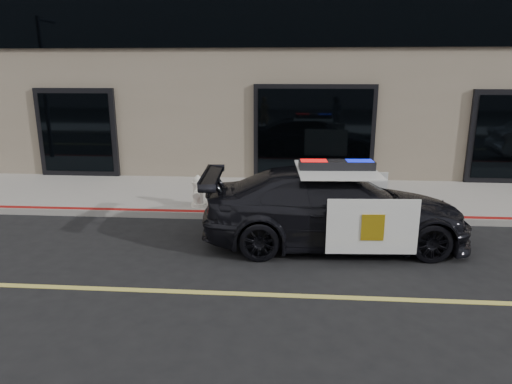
{
  "coord_description": "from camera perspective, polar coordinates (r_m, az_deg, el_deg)",
  "views": [
    {
      "loc": [
        -1.66,
        -6.17,
        3.24
      ],
      "look_at": [
        -2.3,
        2.2,
        1.0
      ],
      "focal_mm": 32.0,
      "sensor_mm": 36.0,
      "label": 1
    }
  ],
  "objects": [
    {
      "name": "sidewalk_n",
      "position": [
        11.96,
        12.18,
        -0.74
      ],
      "size": [
        60.0,
        3.5,
        0.15
      ],
      "primitive_type": "cube",
      "color": "gray",
      "rests_on": "ground"
    },
    {
      "name": "ground",
      "position": [
        7.16,
        17.69,
        -12.73
      ],
      "size": [
        120.0,
        120.0,
        0.0
      ],
      "primitive_type": "plane",
      "color": "black",
      "rests_on": "ground"
    },
    {
      "name": "fire_hydrant",
      "position": [
        10.73,
        -7.26,
        0.02
      ],
      "size": [
        0.34,
        0.47,
        0.74
      ],
      "color": "silver",
      "rests_on": "sidewalk_n"
    },
    {
      "name": "police_car",
      "position": [
        8.79,
        9.81,
        -1.87
      ],
      "size": [
        2.62,
        5.22,
        1.63
      ],
      "color": "black",
      "rests_on": "ground"
    }
  ]
}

